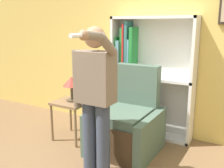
# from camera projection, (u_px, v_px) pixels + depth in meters

# --- Properties ---
(wall_back) EXTENTS (8.00, 0.11, 2.80)m
(wall_back) POSITION_uv_depth(u_px,v_px,m) (167.00, 44.00, 3.87)
(wall_back) COLOR #E0C160
(wall_back) RESTS_ON ground_plane
(bookcase) EXTENTS (1.27, 0.28, 1.80)m
(bookcase) POSITION_uv_depth(u_px,v_px,m) (141.00, 79.00, 4.02)
(bookcase) COLOR white
(bookcase) RESTS_ON ground_plane
(armchair) EXTENTS (0.83, 0.88, 1.14)m
(armchair) POSITION_uv_depth(u_px,v_px,m) (127.00, 125.00, 3.54)
(armchair) COLOR #4C3823
(armchair) RESTS_ON ground_plane
(person_standing) EXTENTS (0.55, 0.78, 1.67)m
(person_standing) POSITION_uv_depth(u_px,v_px,m) (95.00, 94.00, 2.79)
(person_standing) COLOR #384256
(person_standing) RESTS_ON ground_plane
(side_table) EXTENTS (0.49, 0.49, 0.59)m
(side_table) POSITION_uv_depth(u_px,v_px,m) (72.00, 107.00, 3.85)
(side_table) COLOR #846647
(side_table) RESTS_ON ground_plane
(table_lamp) EXTENTS (0.26, 0.26, 0.36)m
(table_lamp) POSITION_uv_depth(u_px,v_px,m) (72.00, 83.00, 3.77)
(table_lamp) COLOR #4C4233
(table_lamp) RESTS_ON side_table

